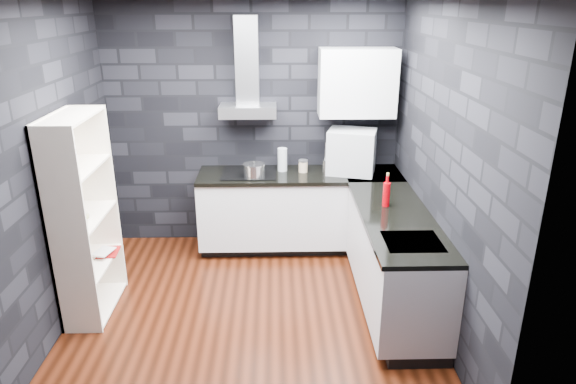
{
  "coord_description": "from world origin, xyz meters",
  "views": [
    {
      "loc": [
        0.24,
        -3.98,
        2.66
      ],
      "look_at": [
        0.35,
        0.45,
        1.0
      ],
      "focal_mm": 32.0,
      "sensor_mm": 36.0,
      "label": 1
    }
  ],
  "objects_px": {
    "fruit_bowl": "(78,220)",
    "pot": "(254,171)",
    "storage_jar": "(303,167)",
    "bookshelf": "(84,218)",
    "glass_vase": "(282,160)",
    "utensil_crock": "(326,165)",
    "red_bottle": "(386,195)",
    "appliance_garage": "(351,153)"
  },
  "relations": [
    {
      "from": "pot",
      "to": "glass_vase",
      "type": "xyz_separation_m",
      "value": [
        0.3,
        0.24,
        0.05
      ]
    },
    {
      "from": "bookshelf",
      "to": "fruit_bowl",
      "type": "distance_m",
      "value": 0.14
    },
    {
      "from": "utensil_crock",
      "to": "fruit_bowl",
      "type": "relative_size",
      "value": 0.6
    },
    {
      "from": "utensil_crock",
      "to": "fruit_bowl",
      "type": "distance_m",
      "value": 2.61
    },
    {
      "from": "storage_jar",
      "to": "appliance_garage",
      "type": "height_order",
      "value": "appliance_garage"
    },
    {
      "from": "bookshelf",
      "to": "glass_vase",
      "type": "bearing_deg",
      "value": 24.89
    },
    {
      "from": "glass_vase",
      "to": "bookshelf",
      "type": "xyz_separation_m",
      "value": [
        -1.73,
        -1.25,
        -0.13
      ]
    },
    {
      "from": "pot",
      "to": "bookshelf",
      "type": "distance_m",
      "value": 1.76
    },
    {
      "from": "pot",
      "to": "red_bottle",
      "type": "bearing_deg",
      "value": -33.66
    },
    {
      "from": "glass_vase",
      "to": "storage_jar",
      "type": "distance_m",
      "value": 0.24
    },
    {
      "from": "storage_jar",
      "to": "red_bottle",
      "type": "relative_size",
      "value": 0.53
    },
    {
      "from": "storage_jar",
      "to": "utensil_crock",
      "type": "distance_m",
      "value": 0.26
    },
    {
      "from": "storage_jar",
      "to": "bookshelf",
      "type": "distance_m",
      "value": 2.3
    },
    {
      "from": "storage_jar",
      "to": "bookshelf",
      "type": "height_order",
      "value": "bookshelf"
    },
    {
      "from": "red_bottle",
      "to": "fruit_bowl",
      "type": "bearing_deg",
      "value": -172.87
    },
    {
      "from": "appliance_garage",
      "to": "bookshelf",
      "type": "distance_m",
      "value": 2.75
    },
    {
      "from": "bookshelf",
      "to": "pot",
      "type": "bearing_deg",
      "value": 24.4
    },
    {
      "from": "storage_jar",
      "to": "bookshelf",
      "type": "bearing_deg",
      "value": -148.29
    },
    {
      "from": "red_bottle",
      "to": "glass_vase",
      "type": "bearing_deg",
      "value": 131.3
    },
    {
      "from": "utensil_crock",
      "to": "appliance_garage",
      "type": "relative_size",
      "value": 0.25
    },
    {
      "from": "bookshelf",
      "to": "appliance_garage",
      "type": "bearing_deg",
      "value": 14.37
    },
    {
      "from": "pot",
      "to": "bookshelf",
      "type": "relative_size",
      "value": 0.12
    },
    {
      "from": "fruit_bowl",
      "to": "pot",
      "type": "bearing_deg",
      "value": 38.78
    },
    {
      "from": "fruit_bowl",
      "to": "utensil_crock",
      "type": "bearing_deg",
      "value": 31.81
    },
    {
      "from": "pot",
      "to": "red_bottle",
      "type": "xyz_separation_m",
      "value": [
        1.23,
        -0.82,
        0.04
      ]
    },
    {
      "from": "pot",
      "to": "storage_jar",
      "type": "xyz_separation_m",
      "value": [
        0.53,
        0.19,
        -0.02
      ]
    },
    {
      "from": "glass_vase",
      "to": "red_bottle",
      "type": "relative_size",
      "value": 1.14
    },
    {
      "from": "appliance_garage",
      "to": "fruit_bowl",
      "type": "bearing_deg",
      "value": -136.93
    },
    {
      "from": "pot",
      "to": "appliance_garage",
      "type": "xyz_separation_m",
      "value": [
        1.04,
        0.16,
        0.15
      ]
    },
    {
      "from": "storage_jar",
      "to": "bookshelf",
      "type": "relative_size",
      "value": 0.07
    },
    {
      "from": "glass_vase",
      "to": "fruit_bowl",
      "type": "distance_m",
      "value": 2.22
    },
    {
      "from": "pot",
      "to": "appliance_garage",
      "type": "distance_m",
      "value": 1.07
    },
    {
      "from": "storage_jar",
      "to": "glass_vase",
      "type": "bearing_deg",
      "value": 168.61
    },
    {
      "from": "pot",
      "to": "appliance_garage",
      "type": "height_order",
      "value": "appliance_garage"
    },
    {
      "from": "appliance_garage",
      "to": "storage_jar",
      "type": "bearing_deg",
      "value": -168.57
    },
    {
      "from": "utensil_crock",
      "to": "bookshelf",
      "type": "relative_size",
      "value": 0.07
    },
    {
      "from": "pot",
      "to": "fruit_bowl",
      "type": "bearing_deg",
      "value": -141.22
    },
    {
      "from": "storage_jar",
      "to": "appliance_garage",
      "type": "distance_m",
      "value": 0.54
    },
    {
      "from": "glass_vase",
      "to": "utensil_crock",
      "type": "bearing_deg",
      "value": -1.48
    },
    {
      "from": "red_bottle",
      "to": "bookshelf",
      "type": "relative_size",
      "value": 0.12
    },
    {
      "from": "utensil_crock",
      "to": "red_bottle",
      "type": "relative_size",
      "value": 0.55
    },
    {
      "from": "pot",
      "to": "storage_jar",
      "type": "distance_m",
      "value": 0.56
    }
  ]
}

